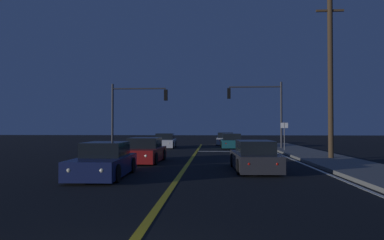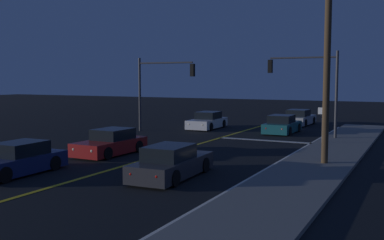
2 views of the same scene
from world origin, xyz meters
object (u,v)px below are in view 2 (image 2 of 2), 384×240
(car_following_oncoming_white, at_px, (207,121))
(car_mid_block_navy, at_px, (17,160))
(utility_pole_right, at_px, (327,49))
(car_distant_tail_teal, at_px, (282,125))
(car_far_approaching_silver, at_px, (299,118))
(street_sign_corner, at_px, (322,119))
(traffic_signal_far_left, at_px, (159,82))
(car_lead_oncoming_red, at_px, (111,143))
(car_parked_curb_charcoal, at_px, (171,163))
(traffic_signal_near_right, at_px, (310,80))

(car_following_oncoming_white, bearing_deg, car_mid_block_navy, 88.75)
(car_following_oncoming_white, height_order, utility_pole_right, utility_pole_right)
(car_following_oncoming_white, xyz_separation_m, utility_pole_right, (11.39, -11.81, 4.72))
(car_distant_tail_teal, relative_size, car_far_approaching_silver, 0.97)
(utility_pole_right, relative_size, street_sign_corner, 4.40)
(car_distant_tail_teal, height_order, street_sign_corner, street_sign_corner)
(car_distant_tail_teal, bearing_deg, car_far_approaching_silver, 92.81)
(car_distant_tail_teal, distance_m, traffic_signal_far_left, 9.55)
(car_distant_tail_teal, distance_m, street_sign_corner, 6.29)
(car_lead_oncoming_red, bearing_deg, car_mid_block_navy, 87.20)
(car_mid_block_navy, height_order, traffic_signal_far_left, traffic_signal_far_left)
(car_following_oncoming_white, bearing_deg, car_distant_tail_teal, 174.92)
(car_following_oncoming_white, relative_size, car_far_approaching_silver, 1.02)
(car_lead_oncoming_red, height_order, car_parked_curb_charcoal, same)
(car_parked_curb_charcoal, bearing_deg, car_far_approaching_silver, 88.95)
(car_following_oncoming_white, relative_size, traffic_signal_near_right, 0.78)
(car_following_oncoming_white, distance_m, car_far_approaching_silver, 8.44)
(traffic_signal_far_left, relative_size, street_sign_corner, 2.39)
(car_parked_curb_charcoal, height_order, car_far_approaching_silver, same)
(car_mid_block_navy, xyz_separation_m, traffic_signal_far_left, (-2.43, 15.63, 3.16))
(car_distant_tail_teal, distance_m, car_mid_block_navy, 20.01)
(car_lead_oncoming_red, bearing_deg, car_parked_curb_charcoal, 149.46)
(car_mid_block_navy, distance_m, traffic_signal_far_left, 16.13)
(car_lead_oncoming_red, height_order, car_mid_block_navy, same)
(car_following_oncoming_white, bearing_deg, car_parked_curb_charcoal, 108.27)
(car_following_oncoming_white, bearing_deg, traffic_signal_far_left, 58.66)
(street_sign_corner, bearing_deg, car_following_oncoming_white, 152.43)
(car_following_oncoming_white, xyz_separation_m, street_sign_corner, (9.99, -5.22, 0.98))
(car_lead_oncoming_red, xyz_separation_m, street_sign_corner, (9.28, 8.38, 0.98))
(car_lead_oncoming_red, distance_m, street_sign_corner, 12.54)
(car_parked_curb_charcoal, bearing_deg, utility_pole_right, 44.04)
(car_lead_oncoming_red, bearing_deg, street_sign_corner, -136.68)
(car_far_approaching_silver, xyz_separation_m, utility_pole_right, (5.56, -17.91, 4.72))
(car_distant_tail_teal, relative_size, car_lead_oncoming_red, 0.98)
(car_mid_block_navy, xyz_separation_m, car_far_approaching_silver, (5.54, 25.54, 0.00))
(car_mid_block_navy, relative_size, traffic_signal_far_left, 0.81)
(car_following_oncoming_white, distance_m, car_mid_block_navy, 19.45)
(car_lead_oncoming_red, relative_size, traffic_signal_near_right, 0.76)
(car_parked_curb_charcoal, height_order, traffic_signal_far_left, traffic_signal_far_left)
(car_distant_tail_teal, relative_size, car_mid_block_navy, 0.96)
(car_parked_curb_charcoal, bearing_deg, traffic_signal_near_right, 78.96)
(traffic_signal_far_left, bearing_deg, car_far_approaching_silver, 51.20)
(car_far_approaching_silver, bearing_deg, utility_pole_right, -70.74)
(car_far_approaching_silver, bearing_deg, traffic_signal_far_left, -126.78)
(traffic_signal_far_left, distance_m, street_sign_corner, 12.40)
(car_parked_curb_charcoal, distance_m, utility_pole_right, 8.69)
(car_following_oncoming_white, height_order, street_sign_corner, street_sign_corner)
(car_distant_tail_teal, distance_m, traffic_signal_near_right, 4.62)
(car_parked_curb_charcoal, relative_size, traffic_signal_near_right, 0.81)
(car_parked_curb_charcoal, relative_size, utility_pole_right, 0.46)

